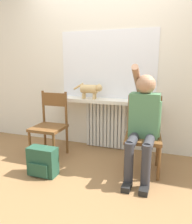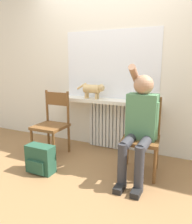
{
  "view_description": "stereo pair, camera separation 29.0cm",
  "coord_description": "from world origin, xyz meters",
  "px_view_note": "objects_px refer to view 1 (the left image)",
  "views": [
    {
      "loc": [
        0.95,
        -1.98,
        1.3
      ],
      "look_at": [
        0.0,
        0.69,
        0.67
      ],
      "focal_mm": 35.0,
      "sensor_mm": 36.0,
      "label": 1
    },
    {
      "loc": [
        1.22,
        -1.87,
        1.3
      ],
      "look_at": [
        0.0,
        0.69,
        0.67
      ],
      "focal_mm": 35.0,
      "sensor_mm": 36.0,
      "label": 2
    }
  ],
  "objects_px": {
    "cat": "(91,89)",
    "chair_left": "(50,124)",
    "person": "(143,120)",
    "backpack": "(43,162)",
    "chair_right": "(143,134)"
  },
  "relations": [
    {
      "from": "person",
      "to": "cat",
      "type": "relative_size",
      "value": 2.84
    },
    {
      "from": "person",
      "to": "cat",
      "type": "height_order",
      "value": "person"
    },
    {
      "from": "chair_right",
      "to": "cat",
      "type": "height_order",
      "value": "cat"
    },
    {
      "from": "person",
      "to": "backpack",
      "type": "distance_m",
      "value": 1.27
    },
    {
      "from": "cat",
      "to": "backpack",
      "type": "bearing_deg",
      "value": -104.46
    },
    {
      "from": "chair_right",
      "to": "cat",
      "type": "distance_m",
      "value": 1.05
    },
    {
      "from": "backpack",
      "to": "cat",
      "type": "bearing_deg",
      "value": 75.54
    },
    {
      "from": "chair_left",
      "to": "person",
      "type": "height_order",
      "value": "person"
    },
    {
      "from": "chair_left",
      "to": "person",
      "type": "relative_size",
      "value": 0.7
    },
    {
      "from": "chair_right",
      "to": "backpack",
      "type": "relative_size",
      "value": 2.66
    },
    {
      "from": "cat",
      "to": "chair_left",
      "type": "bearing_deg",
      "value": -137.12
    },
    {
      "from": "cat",
      "to": "backpack",
      "type": "distance_m",
      "value": 1.25
    },
    {
      "from": "chair_right",
      "to": "person",
      "type": "xyz_separation_m",
      "value": [
        0.01,
        -0.11,
        0.2
      ]
    },
    {
      "from": "chair_left",
      "to": "person",
      "type": "distance_m",
      "value": 1.32
    },
    {
      "from": "chair_right",
      "to": "backpack",
      "type": "height_order",
      "value": "chair_right"
    }
  ]
}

